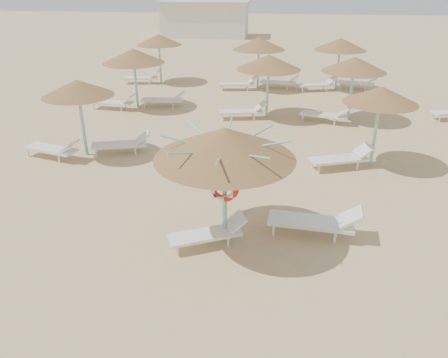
# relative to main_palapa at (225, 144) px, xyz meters

# --- Properties ---
(ground) EXTENTS (120.00, 120.00, 0.00)m
(ground) POSITION_rel_main_palapa_xyz_m (-0.11, 0.07, -2.46)
(ground) COLOR tan
(ground) RESTS_ON ground
(main_palapa) EXTENTS (3.16, 3.16, 2.84)m
(main_palapa) POSITION_rel_main_palapa_xyz_m (0.00, 0.00, 0.00)
(main_palapa) COLOR #7AD3BF
(main_palapa) RESTS_ON ground
(lounger_main_a) EXTENTS (1.89, 1.28, 0.66)m
(lounger_main_a) POSITION_rel_main_palapa_xyz_m (-0.31, -0.26, -2.15)
(lounger_main_a) COLOR white
(lounger_main_a) RESTS_ON ground
(lounger_main_b) EXTENTS (2.27, 0.87, 0.80)m
(lounger_main_b) POSITION_rel_main_palapa_xyz_m (2.20, 0.46, -2.08)
(lounger_main_b) COLOR white
(lounger_main_b) RESTS_ON ground
(palapa_field) EXTENTS (18.94, 13.44, 2.72)m
(palapa_field) POSITION_rel_main_palapa_xyz_m (1.75, 10.67, -0.16)
(palapa_field) COLOR #7AD3BF
(palapa_field) RESTS_ON ground
(service_hut) EXTENTS (8.40, 4.40, 3.25)m
(service_hut) POSITION_rel_main_palapa_xyz_m (-6.11, 35.07, -0.82)
(service_hut) COLOR silver
(service_hut) RESTS_ON ground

